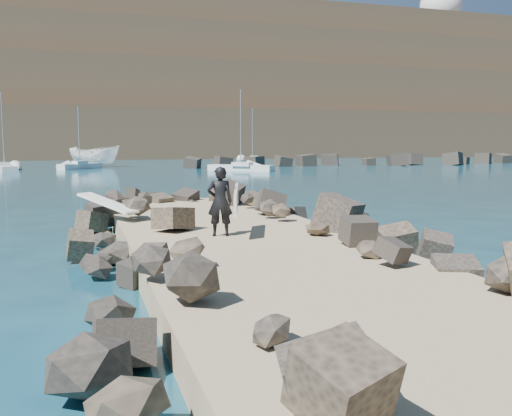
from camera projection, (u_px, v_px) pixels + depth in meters
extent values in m
plane|color=#0F384C|center=(245.00, 260.00, 15.09)|extent=(800.00, 800.00, 0.00)
cube|color=#8C7759|center=(269.00, 264.00, 13.16)|extent=(6.00, 26.00, 0.60)
cube|color=black|center=(139.00, 259.00, 12.76)|extent=(2.60, 22.00, 1.00)
cube|color=black|center=(371.00, 245.00, 14.47)|extent=(2.60, 22.00, 1.00)
cube|color=black|center=(379.00, 161.00, 77.53)|extent=(52.00, 4.00, 1.20)
cube|color=#2D4919|center=(126.00, 98.00, 167.97)|extent=(360.00, 140.00, 32.00)
cube|color=white|center=(108.00, 207.00, 18.42)|extent=(1.91, 2.16, 0.08)
imported|color=white|center=(95.00, 156.00, 72.79)|extent=(7.34, 5.89, 2.70)
imported|color=black|center=(220.00, 201.00, 15.21)|extent=(0.75, 0.56, 1.86)
cube|color=silver|center=(236.00, 199.00, 15.34)|extent=(0.74, 2.23, 0.73)
cylinder|color=silver|center=(440.00, 39.00, 180.67)|extent=(8.64, 8.64, 7.56)
sphere|color=silver|center=(441.00, 5.00, 179.50)|extent=(12.96, 12.96, 12.96)
cube|color=silver|center=(241.00, 168.00, 62.72)|extent=(6.71, 6.18, 0.80)
cylinder|color=gray|center=(241.00, 128.00, 62.21)|extent=(0.12, 0.12, 8.24)
cube|color=silver|center=(242.00, 164.00, 62.10)|extent=(2.37, 2.28, 0.44)
cube|color=silver|center=(252.00, 160.00, 92.07)|extent=(3.17, 7.41, 0.80)
cylinder|color=gray|center=(252.00, 133.00, 91.57)|extent=(0.12, 0.12, 7.96)
cube|color=silver|center=(254.00, 157.00, 91.21)|extent=(1.58, 2.23, 0.44)
cube|color=silver|center=(80.00, 167.00, 66.86)|extent=(5.15, 5.18, 0.80)
cylinder|color=gray|center=(79.00, 136.00, 66.44)|extent=(0.12, 0.12, 6.58)
cube|color=silver|center=(80.00, 163.00, 66.31)|extent=(1.86, 1.86, 0.44)
cube|color=silver|center=(5.00, 169.00, 61.12)|extent=(3.32, 7.22, 0.80)
cylinder|color=gray|center=(3.00, 129.00, 60.64)|extent=(0.12, 0.12, 7.76)
cube|color=silver|center=(4.00, 165.00, 60.29)|extent=(1.60, 2.20, 0.44)
cube|color=white|center=(88.00, 38.00, 167.72)|extent=(8.00, 6.00, 3.50)
cube|color=white|center=(218.00, 33.00, 161.92)|extent=(12.00, 7.00, 4.00)
cube|color=white|center=(315.00, 48.00, 183.70)|extent=(6.00, 6.00, 3.00)
cube|color=white|center=(403.00, 37.00, 170.53)|extent=(5.00, 5.00, 5.00)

